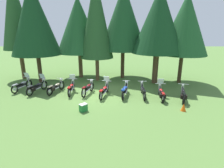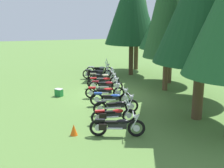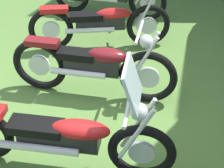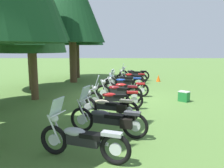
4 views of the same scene
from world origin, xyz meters
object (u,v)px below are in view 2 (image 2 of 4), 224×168
object	(u,v)px
motorcycle_5	(105,91)
motorcycle_6	(112,98)
motorcycle_7	(116,106)
motorcycle_8	(113,114)
motorcycle_4	(106,85)
picnic_cooler	(59,93)
motorcycle_9	(116,126)
pine_tree_1	(132,4)
motorcycle_1	(97,73)
motorcycle_3	(104,81)
motorcycle_0	(100,69)
pine_tree_3	(169,0)
pine_tree_2	(172,11)
motorcycle_2	(102,77)
traffic_cone	(74,130)
pine_tree_5	(205,1)

from	to	relation	value
motorcycle_5	motorcycle_6	world-z (taller)	motorcycle_5
motorcycle_7	motorcycle_8	xyz separation A→B (m)	(1.23, -0.51, 0.02)
motorcycle_4	picnic_cooler	size ratio (longest dim) A/B	3.95
motorcycle_9	pine_tree_1	world-z (taller)	pine_tree_1
motorcycle_5	motorcycle_8	size ratio (longest dim) A/B	1.09
motorcycle_1	motorcycle_3	xyz separation A→B (m)	(2.73, -0.12, -0.01)
motorcycle_0	pine_tree_3	xyz separation A→B (m)	(5.89, 3.09, 5.35)
pine_tree_2	motorcycle_7	bearing A→B (deg)	-45.44
motorcycle_3	motorcycle_5	bearing A→B (deg)	-103.01
motorcycle_8	motorcycle_1	bearing A→B (deg)	86.86
motorcycle_4	motorcycle_6	distance (m)	2.84
motorcycle_8	motorcycle_6	bearing A→B (deg)	81.24
motorcycle_2	motorcycle_4	bearing A→B (deg)	-78.00
motorcycle_4	pine_tree_1	world-z (taller)	pine_tree_1
motorcycle_6	traffic_cone	world-z (taller)	motorcycle_6
motorcycle_8	pine_tree_2	xyz separation A→B (m)	(-6.76, 6.14, 4.73)
motorcycle_3	pine_tree_2	bearing A→B (deg)	-0.21
motorcycle_2	motorcycle_3	distance (m)	1.28
motorcycle_3	pine_tree_1	xyz separation A→B (m)	(-3.61, 3.21, 5.21)
pine_tree_1	traffic_cone	size ratio (longest dim) A/B	18.35
pine_tree_1	pine_tree_2	distance (m)	3.97
pine_tree_5	pine_tree_3	bearing A→B (deg)	170.78
motorcycle_4	pine_tree_5	size ratio (longest dim) A/B	0.26
motorcycle_3	motorcycle_6	xyz separation A→B (m)	(4.13, -0.59, -0.01)
motorcycle_2	traffic_cone	bearing A→B (deg)	-91.08
pine_tree_1	picnic_cooler	world-z (taller)	pine_tree_1
motorcycle_1	motorcycle_7	bearing A→B (deg)	-76.54
motorcycle_5	motorcycle_4	bearing A→B (deg)	87.87
pine_tree_1	picnic_cooler	xyz separation A→B (m)	(5.03, -6.43, -5.44)
motorcycle_6	pine_tree_3	bearing A→B (deg)	41.55
pine_tree_5	traffic_cone	xyz separation A→B (m)	(0.41, -6.06, -5.29)
motorcycle_4	pine_tree_1	distance (m)	7.94
pine_tree_1	traffic_cone	world-z (taller)	pine_tree_1
motorcycle_4	motorcycle_6	xyz separation A→B (m)	(2.81, -0.40, -0.01)
motorcycle_7	picnic_cooler	bearing A→B (deg)	124.40
motorcycle_1	pine_tree_2	size ratio (longest dim) A/B	0.29
motorcycle_0	motorcycle_4	size ratio (longest dim) A/B	0.98
pine_tree_1	pine_tree_3	distance (m)	5.39
motorcycle_8	picnic_cooler	size ratio (longest dim) A/B	3.90
motorcycle_6	traffic_cone	xyz separation A→B (m)	(3.43, -2.59, -0.22)
picnic_cooler	traffic_cone	xyz separation A→B (m)	(6.14, 0.04, 0.00)
picnic_cooler	motorcycle_5	bearing A→B (deg)	66.21
picnic_cooler	motorcycle_1	bearing A→B (deg)	141.14
pine_tree_3	picnic_cooler	size ratio (longest dim) A/B	17.22
motorcycle_3	traffic_cone	size ratio (longest dim) A/B	4.82
motorcycle_8	motorcycle_7	bearing A→B (deg)	72.23
motorcycle_3	motorcycle_8	bearing A→B (deg)	-101.21
motorcycle_5	picnic_cooler	world-z (taller)	motorcycle_5
motorcycle_8	motorcycle_2	bearing A→B (deg)	85.21
motorcycle_4	pine_tree_3	bearing A→B (deg)	10.00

